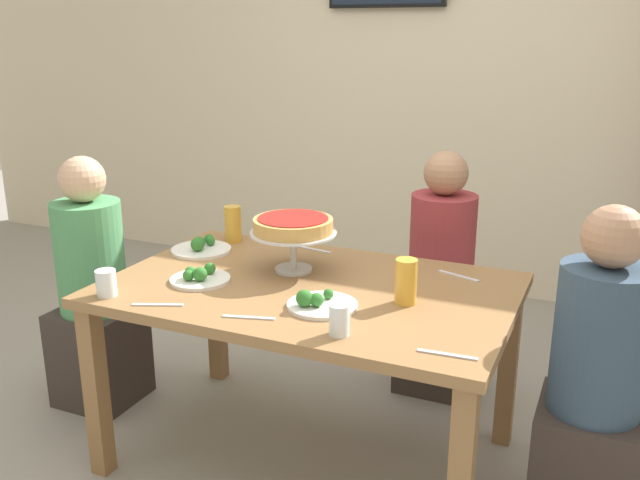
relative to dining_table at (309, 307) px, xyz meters
name	(u,v)px	position (x,y,z in m)	size (l,w,h in m)	color
ground_plane	(310,455)	(0.00, 0.00, -0.65)	(12.00, 12.00, 0.00)	gray
rear_partition	(456,73)	(0.00, 2.20, 0.75)	(8.00, 0.12, 2.80)	beige
dining_table	(309,307)	(0.00, 0.00, 0.00)	(1.51, 0.97, 0.74)	olive
diner_head_west	(95,301)	(-1.08, 0.02, -0.16)	(0.34, 0.34, 1.15)	#382D28
diner_far_right	(440,290)	(0.31, 0.79, -0.16)	(0.34, 0.34, 1.15)	#382D28
diner_head_east	(593,397)	(1.03, 0.02, -0.16)	(0.34, 0.34, 1.15)	#382D28
deep_dish_pizza_stand	(293,228)	(-0.13, 0.12, 0.27)	(0.34, 0.34, 0.22)	silver
salad_plate_near_diner	(199,277)	(-0.40, -0.14, 0.11)	(0.23, 0.23, 0.07)	white
salad_plate_far_diner	(201,247)	(-0.60, 0.19, 0.11)	(0.26, 0.26, 0.07)	white
salad_plate_spare	(319,303)	(0.12, -0.19, 0.11)	(0.25, 0.25, 0.07)	white
beer_glass_amber_tall	(406,281)	(0.38, -0.02, 0.17)	(0.08, 0.08, 0.16)	gold
beer_glass_amber_short	(233,224)	(-0.55, 0.37, 0.17)	(0.08, 0.08, 0.16)	gold
water_glass_clear_near	(106,283)	(-0.62, -0.39, 0.14)	(0.07, 0.07, 0.10)	white
water_glass_clear_far	(339,320)	(0.27, -0.36, 0.14)	(0.07, 0.07, 0.10)	white
cutlery_fork_near	(458,276)	(0.49, 0.32, 0.09)	(0.18, 0.02, 0.01)	silver
cutlery_knife_near	(249,317)	(-0.05, -0.36, 0.09)	(0.18, 0.02, 0.01)	silver
cutlery_fork_far	(158,305)	(-0.40, -0.40, 0.09)	(0.18, 0.02, 0.01)	silver
cutlery_knife_far	(447,355)	(0.62, -0.37, 0.09)	(0.18, 0.02, 0.01)	silver
cutlery_spare_fork	(313,249)	(-0.17, 0.40, 0.09)	(0.18, 0.02, 0.01)	silver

